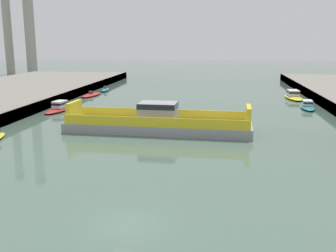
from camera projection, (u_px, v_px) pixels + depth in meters
name	position (u px, v px, depth m)	size (l,w,h in m)	color
ground_plane	(128.00, 224.00, 23.00)	(400.00, 400.00, 0.00)	#4C6656
chain_ferry	(158.00, 122.00, 46.36)	(22.13, 6.53, 3.47)	#939399
moored_boat_near_right	(307.00, 106.00, 62.01)	(2.48, 6.66, 1.29)	#237075
moored_boat_mid_left	(293.00, 95.00, 72.74)	(3.17, 8.32, 1.55)	yellow
moored_boat_far_right	(105.00, 90.00, 83.47)	(2.14, 5.25, 1.07)	#237075
moored_boat_upstream_a	(91.00, 95.00, 75.85)	(3.04, 6.83, 0.99)	red
moored_boat_upstream_b	(59.00, 108.00, 59.56)	(3.05, 7.02, 1.58)	red
smokestack_distant_a	(6.00, 13.00, 121.16)	(2.81, 2.81, 35.45)	#9E998E
smokestack_distant_b	(28.00, 12.00, 119.42)	(3.37, 3.37, 35.99)	#9E998E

